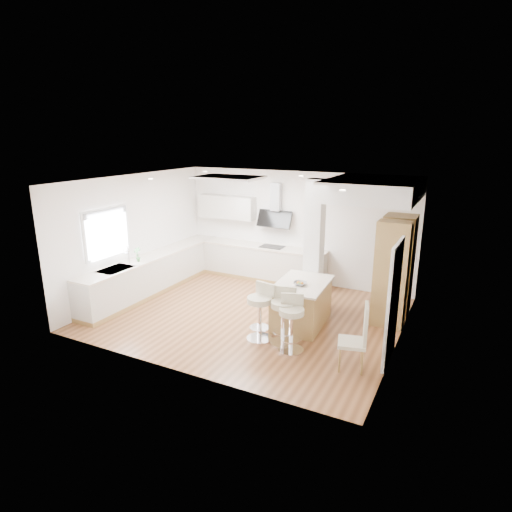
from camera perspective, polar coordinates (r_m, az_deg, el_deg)
The scene contains 18 objects.
ground at distance 9.11m, azimuth -0.91°, elevation -7.77°, with size 6.00×6.00×0.00m, color #935C36.
ceiling at distance 9.11m, azimuth -0.91°, elevation -7.77°, with size 6.00×5.00×0.02m, color white.
wall_back at distance 10.86m, azimuth 5.27°, elevation 3.83°, with size 6.00×0.04×2.80m, color white.
wall_left at distance 10.36m, azimuth -15.79°, elevation 2.70°, with size 0.04×5.00×2.80m, color white.
wall_right at distance 7.76m, azimuth 19.03°, elevation -1.93°, with size 0.04×5.00×2.80m, color white.
skylight at distance 9.30m, azimuth -3.60°, elevation 10.39°, with size 4.10×2.10×0.06m.
window_left at distance 9.64m, azimuth -19.31°, elevation 3.24°, with size 0.06×1.28×1.07m.
doorway_right at distance 7.33m, azimuth 17.83°, elevation -6.18°, with size 0.05×1.00×2.10m.
counter_left at distance 10.58m, azimuth -13.37°, elevation -2.16°, with size 0.63×4.50×1.35m.
counter_back at distance 11.14m, azimuth 0.28°, elevation 0.48°, with size 3.62×0.63×2.50m.
pillar at distance 9.08m, azimuth 7.75°, elevation 1.35°, with size 0.35×0.35×2.80m.
soffit at distance 9.02m, azimuth 15.38°, elevation 8.59°, with size 1.78×2.20×0.40m.
oven_column at distance 9.07m, azimuth 17.99°, elevation -1.63°, with size 0.63×1.21×2.10m.
peninsula at distance 8.56m, azimuth 6.09°, elevation -6.28°, with size 1.04×1.49×0.94m.
bar_stool_a at distance 7.84m, azimuth 0.58°, elevation -7.08°, with size 0.56×0.56×1.07m.
bar_stool_b at distance 7.71m, azimuth 3.67°, elevation -7.62°, with size 0.55×0.55×1.04m.
bar_stool_c at distance 7.49m, azimuth 4.74°, elevation -8.55°, with size 0.58×0.58×1.01m.
dining_chair at distance 7.08m, azimuth 13.53°, elevation -10.23°, with size 0.53×0.53×1.12m.
Camera 1 is at (3.92, -7.36, 3.67)m, focal length 30.00 mm.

